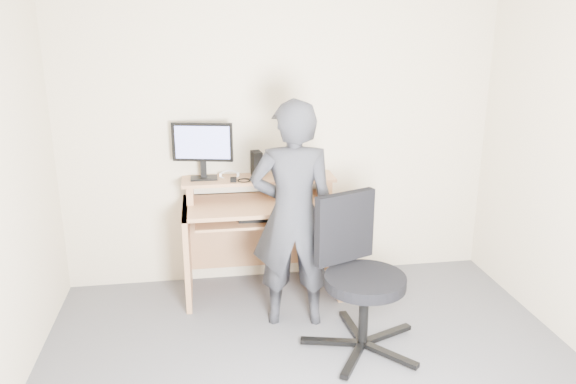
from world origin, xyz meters
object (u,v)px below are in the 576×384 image
object	(u,v)px
monitor	(202,146)
desk	(260,224)
person	(293,215)
office_chair	(358,269)

from	to	relation	value
monitor	desk	bearing A→B (deg)	0.58
monitor	person	world-z (taller)	person
desk	person	size ratio (longest dim) A/B	0.74
desk	office_chair	size ratio (longest dim) A/B	1.20
person	office_chair	bearing A→B (deg)	140.72
office_chair	person	xyz separation A→B (m)	(-0.37, 0.38, 0.26)
desk	office_chair	world-z (taller)	office_chair
desk	monitor	size ratio (longest dim) A/B	2.59
desk	office_chair	bearing A→B (deg)	-60.59
monitor	office_chair	xyz separation A→B (m)	(0.96, -1.04, -0.63)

